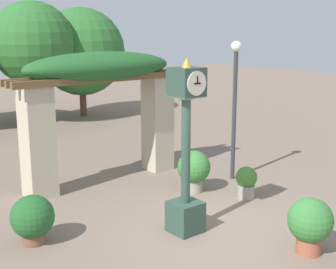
{
  "coord_description": "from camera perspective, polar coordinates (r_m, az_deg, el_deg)",
  "views": [
    {
      "loc": [
        -5.63,
        -5.87,
        3.61
      ],
      "look_at": [
        -0.38,
        0.61,
        1.73
      ],
      "focal_mm": 50.0,
      "sensor_mm": 36.0,
      "label": 1
    }
  ],
  "objects": [
    {
      "name": "ground_plane",
      "position": [
        8.89,
        4.5,
        -11.26
      ],
      "size": [
        60.0,
        60.0,
        0.0
      ],
      "primitive_type": "plane",
      "color": "#7F6B5B"
    },
    {
      "name": "pedestal_clock",
      "position": [
        8.25,
        2.19,
        -2.61
      ],
      "size": [
        0.53,
        0.55,
        3.14
      ],
      "color": "#2D473D",
      "rests_on": "ground"
    },
    {
      "name": "pergola",
      "position": [
        11.06,
        -8.08,
        5.34
      ],
      "size": [
        4.5,
        1.22,
        3.11
      ],
      "color": "#BCB299",
      "rests_on": "ground"
    },
    {
      "name": "potted_plant_near_left",
      "position": [
        10.57,
        3.18,
        -4.21
      ],
      "size": [
        0.75,
        0.75,
        0.95
      ],
      "color": "gray",
      "rests_on": "ground"
    },
    {
      "name": "potted_plant_near_right",
      "position": [
        8.07,
        16.93,
        -10.27
      ],
      "size": [
        0.74,
        0.74,
        0.95
      ],
      "color": "#9E563D",
      "rests_on": "ground"
    },
    {
      "name": "potted_plant_far_left",
      "position": [
        10.34,
        9.53,
        -5.65
      ],
      "size": [
        0.47,
        0.47,
        0.71
      ],
      "color": "gray",
      "rests_on": "ground"
    },
    {
      "name": "potted_plant_far_right",
      "position": [
        8.42,
        -16.18,
        -9.76
      ],
      "size": [
        0.75,
        0.75,
        0.86
      ],
      "color": "brown",
      "rests_on": "ground"
    },
    {
      "name": "lamp_post",
      "position": [
        11.25,
        8.16,
        5.09
      ],
      "size": [
        0.26,
        0.26,
        3.35
      ],
      "color": "#333338",
      "rests_on": "ground"
    }
  ]
}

